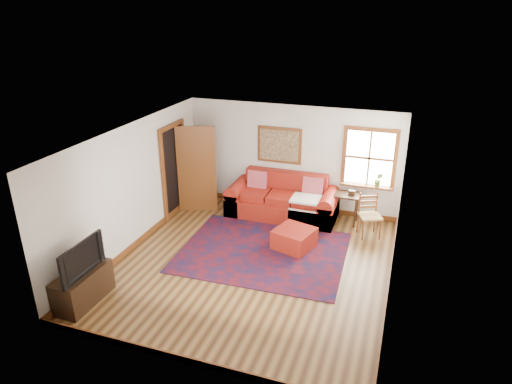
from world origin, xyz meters
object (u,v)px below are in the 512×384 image
at_px(red_leather_sofa, 283,202).
at_px(red_ottoman, 294,239).
at_px(ladder_back_chair, 369,213).
at_px(media_cabinet, 83,287).
at_px(side_table, 346,199).

bearing_deg(red_leather_sofa, red_ottoman, -65.48).
bearing_deg(ladder_back_chair, red_ottoman, -141.87).
xyz_separation_m(ladder_back_chair, media_cabinet, (-4.17, -3.93, -0.22)).
bearing_deg(media_cabinet, red_leather_sofa, 62.86).
bearing_deg(red_ottoman, side_table, 77.94).
xyz_separation_m(red_ottoman, side_table, (0.79, 1.47, 0.38)).
distance_m(side_table, media_cabinet, 5.66).
bearing_deg(media_cabinet, side_table, 50.22).
xyz_separation_m(red_leather_sofa, red_ottoman, (0.64, -1.40, -0.12)).
distance_m(side_table, ladder_back_chair, 0.70).
xyz_separation_m(side_table, media_cabinet, (-3.62, -4.35, -0.29)).
relative_size(red_ottoman, side_table, 1.01).
xyz_separation_m(side_table, ladder_back_chair, (0.56, -0.41, -0.08)).
bearing_deg(side_table, red_ottoman, -118.20).
height_order(red_leather_sofa, media_cabinet, red_leather_sofa).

